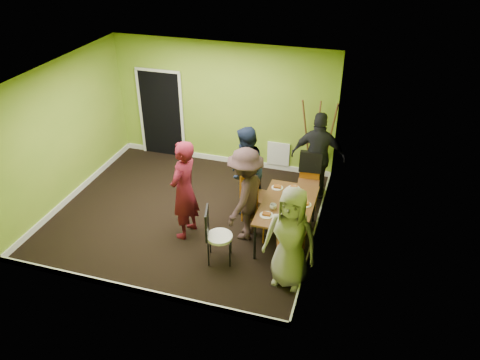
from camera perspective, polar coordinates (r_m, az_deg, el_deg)
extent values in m
plane|color=black|center=(9.24, -6.40, -4.08)|extent=(5.00, 5.00, 0.00)
cube|color=#79A32A|center=(10.43, -2.10, 9.10)|extent=(5.00, 0.04, 2.80)
cube|color=#79A32A|center=(6.83, -14.28, -4.72)|extent=(5.00, 0.04, 2.80)
cube|color=#79A32A|center=(9.73, -20.68, 5.40)|extent=(0.04, 4.50, 2.80)
cube|color=#79A32A|center=(7.94, 9.91, 1.25)|extent=(0.04, 4.50, 2.80)
cube|color=white|center=(7.98, -7.58, 12.63)|extent=(5.00, 4.50, 0.04)
cube|color=black|center=(11.09, -9.54, 7.94)|extent=(1.00, 0.05, 2.04)
cube|color=white|center=(10.51, 4.70, 3.18)|extent=(0.50, 0.04, 0.55)
cylinder|color=black|center=(7.90, 1.81, -7.58)|extent=(0.04, 0.04, 0.71)
cylinder|color=black|center=(7.78, 7.42, -8.56)|extent=(0.04, 0.04, 0.71)
cylinder|color=black|center=(8.99, 4.13, -2.32)|extent=(0.04, 0.04, 0.71)
cylinder|color=black|center=(8.89, 9.03, -3.09)|extent=(0.04, 0.04, 0.71)
cube|color=brown|center=(8.16, 5.78, -3.09)|extent=(0.90, 1.50, 0.04)
cylinder|color=orange|center=(9.13, 1.14, -2.41)|extent=(0.03, 0.03, 0.51)
cylinder|color=orange|center=(8.84, 0.24, -3.67)|extent=(0.03, 0.03, 0.51)
cylinder|color=orange|center=(9.03, 3.41, -2.91)|extent=(0.03, 0.03, 0.51)
cylinder|color=orange|center=(8.73, 2.57, -4.20)|extent=(0.03, 0.03, 0.51)
cube|color=brown|center=(8.79, 1.87, -1.92)|extent=(0.49, 0.49, 0.05)
cube|color=orange|center=(8.69, 0.58, 0.06)|extent=(0.07, 0.43, 0.56)
cylinder|color=orange|center=(8.68, 2.13, -4.71)|extent=(0.02, 0.02, 0.43)
cylinder|color=orange|center=(8.46, 0.98, -5.78)|extent=(0.02, 0.02, 0.43)
cylinder|color=orange|center=(8.55, 4.00, -5.39)|extent=(0.02, 0.02, 0.43)
cylinder|color=orange|center=(8.33, 2.89, -6.50)|extent=(0.02, 0.02, 0.43)
cube|color=brown|center=(8.38, 2.53, -4.40)|extent=(0.47, 0.47, 0.04)
cube|color=orange|center=(8.31, 1.50, -2.56)|extent=(0.13, 0.36, 0.48)
cylinder|color=orange|center=(9.56, 9.36, -1.33)|extent=(0.03, 0.03, 0.47)
cylinder|color=orange|center=(9.57, 7.25, -1.09)|extent=(0.03, 0.03, 0.47)
cylinder|color=orange|center=(9.26, 9.19, -2.48)|extent=(0.03, 0.03, 0.47)
cylinder|color=orange|center=(9.27, 7.01, -2.23)|extent=(0.03, 0.03, 0.47)
cube|color=brown|center=(9.29, 8.31, -0.55)|extent=(0.45, 0.45, 0.04)
cube|color=orange|center=(9.32, 8.55, 1.55)|extent=(0.40, 0.06, 0.52)
cylinder|color=orange|center=(7.72, 4.70, -9.79)|extent=(0.03, 0.03, 0.50)
cylinder|color=orange|center=(7.75, 7.51, -9.79)|extent=(0.03, 0.03, 0.50)
cylinder|color=orange|center=(8.01, 4.58, -8.04)|extent=(0.03, 0.03, 0.50)
cylinder|color=orange|center=(8.04, 7.28, -8.05)|extent=(0.03, 0.03, 0.50)
cube|color=brown|center=(7.72, 6.12, -7.49)|extent=(0.54, 0.54, 0.04)
cube|color=orange|center=(7.37, 6.35, -6.69)|extent=(0.41, 0.14, 0.55)
cylinder|color=black|center=(8.12, -3.66, -7.49)|extent=(0.03, 0.03, 0.47)
cylinder|color=black|center=(7.84, -3.87, -9.10)|extent=(0.03, 0.03, 0.47)
cylinder|color=black|center=(8.10, -1.14, -7.54)|extent=(0.03, 0.03, 0.47)
cylinder|color=black|center=(7.82, -1.25, -9.16)|extent=(0.03, 0.03, 0.47)
cylinder|color=white|center=(7.81, -2.52, -6.92)|extent=(0.44, 0.44, 0.05)
cube|color=black|center=(7.67, -4.05, -5.28)|extent=(0.14, 0.39, 0.52)
cylinder|color=brown|center=(10.08, 8.12, 5.04)|extent=(0.27, 0.43, 1.86)
cylinder|color=brown|center=(10.03, 10.81, 4.66)|extent=(0.27, 0.43, 1.86)
cylinder|color=brown|center=(9.81, 9.22, 4.19)|extent=(0.04, 0.42, 1.81)
cube|color=brown|center=(10.03, 9.39, 4.44)|extent=(0.50, 0.04, 0.04)
cylinder|color=white|center=(8.58, 4.57, -0.93)|extent=(0.21, 0.21, 0.01)
cylinder|color=white|center=(7.84, 3.25, -4.30)|extent=(0.23, 0.23, 0.01)
cylinder|color=white|center=(8.59, 6.57, -1.00)|extent=(0.22, 0.22, 0.01)
cylinder|color=white|center=(7.72, 5.00, -4.98)|extent=(0.25, 0.25, 0.01)
cylinder|color=white|center=(8.17, 7.95, -2.97)|extent=(0.21, 0.21, 0.01)
cylinder|color=white|center=(7.95, 6.98, -3.92)|extent=(0.21, 0.21, 0.01)
cylinder|color=white|center=(8.06, 5.45, -2.36)|extent=(0.07, 0.07, 0.23)
cylinder|color=blue|center=(7.83, 7.01, -3.77)|extent=(0.07, 0.07, 0.19)
cylinder|color=orange|center=(8.21, 5.73, -2.33)|extent=(0.04, 0.04, 0.08)
cylinder|color=black|center=(8.34, 5.34, -1.73)|extent=(0.06, 0.06, 0.08)
cylinder|color=black|center=(8.40, 6.74, -1.45)|extent=(0.06, 0.06, 0.11)
cylinder|color=black|center=(7.74, 5.93, -4.59)|extent=(0.07, 0.07, 0.09)
imported|color=white|center=(7.98, 4.06, -3.26)|extent=(0.12, 0.12, 0.09)
imported|color=white|center=(8.10, 7.20, -2.90)|extent=(0.10, 0.10, 0.09)
imported|color=#580F1C|center=(8.20, -6.84, -1.24)|extent=(0.54, 0.74, 1.87)
imported|color=#131C30|center=(8.86, 0.64, 1.15)|extent=(0.76, 0.92, 1.74)
imported|color=#322122|center=(8.13, 0.66, -1.79)|extent=(0.78, 1.20, 1.75)
imported|color=black|center=(9.39, 9.54, 2.86)|extent=(1.09, 0.48, 1.84)
imported|color=#9A9786|center=(7.20, 6.21, -7.03)|extent=(0.91, 0.66, 1.73)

